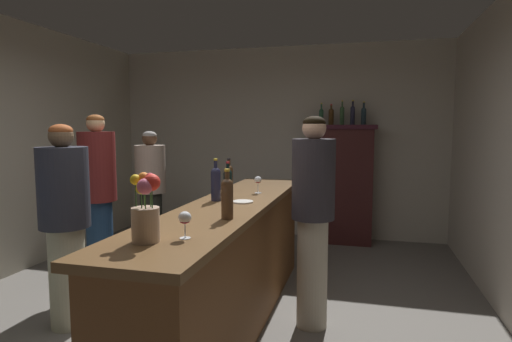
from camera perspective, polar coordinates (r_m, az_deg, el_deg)
floor at (r=3.47m, az=-9.24°, el=-21.40°), size 8.45×8.45×0.00m
wall_back at (r=6.25m, az=2.87°, el=3.98°), size 4.92×0.12×2.76m
bar_counter at (r=3.42m, az=-3.56°, el=-12.56°), size 0.62×3.17×1.00m
display_cabinet at (r=5.88m, az=11.46°, el=-1.43°), size 0.94×0.42×1.63m
wine_bottle_malbec at (r=3.39m, az=-5.50°, el=-1.52°), size 0.08×0.08×0.34m
wine_bottle_syrah at (r=3.84m, az=-3.71°, el=-0.81°), size 0.07×0.07×0.31m
wine_bottle_merlot at (r=2.70m, az=-3.95°, el=-3.44°), size 0.08×0.08×0.33m
wine_bottle_rose at (r=3.56m, az=-3.86°, el=-1.45°), size 0.08×0.08×0.31m
wine_glass_front at (r=2.26m, az=-9.68°, el=-6.48°), size 0.07×0.07×0.15m
wine_glass_mid at (r=3.77m, az=0.27°, el=-1.35°), size 0.07×0.07×0.15m
flower_arrangement at (r=2.23m, az=-14.79°, el=-5.26°), size 0.18×0.15×0.36m
cheese_plate at (r=3.31m, az=-1.79°, el=-4.20°), size 0.17×0.17×0.01m
display_bottle_left at (r=5.85m, az=8.89°, el=7.44°), size 0.06×0.06×0.30m
display_bottle_midleft at (r=5.84m, az=10.20°, el=7.43°), size 0.07×0.07×0.28m
display_bottle_center at (r=5.83m, az=11.64°, el=7.55°), size 0.06×0.06×0.33m
display_bottle_midright at (r=5.83m, az=13.03°, el=7.57°), size 0.06×0.06×0.33m
display_bottle_right at (r=5.83m, az=14.46°, el=7.42°), size 0.07×0.07×0.31m
patron_tall at (r=3.62m, az=-24.59°, el=-5.92°), size 0.38×0.38×1.61m
patron_redhead at (r=4.38m, az=-20.70°, el=-2.97°), size 0.35×0.35×1.71m
patron_in_grey at (r=5.34m, az=-14.14°, el=-2.32°), size 0.37×0.37×1.55m
bartender at (r=3.32m, az=7.77°, el=-5.64°), size 0.34×0.34×1.68m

